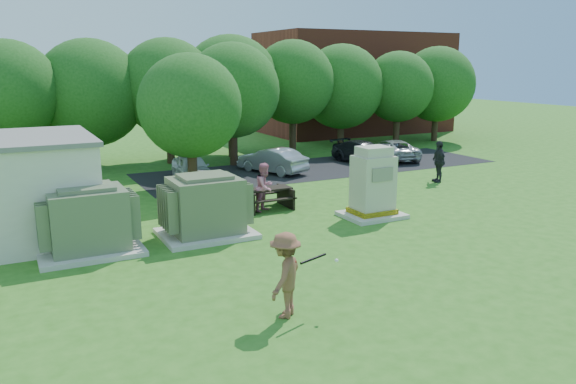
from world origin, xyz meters
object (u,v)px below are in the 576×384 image
car_dark (364,152)px  person_at_picnic (265,187)px  transformer_right (206,207)px  car_silver_a (272,160)px  person_walking_right (439,161)px  transformer_left (88,222)px  car_white (192,168)px  car_silver_b (392,150)px  batter (285,275)px  picnic_table (267,196)px  generator_cabinet (373,187)px

car_dark → person_at_picnic: bearing=-153.9°
transformer_right → car_silver_a: bearing=53.1°
person_walking_right → car_dark: 6.01m
transformer_left → car_white: (6.06, 8.88, -0.34)m
person_walking_right → car_silver_b: 6.53m
transformer_left → car_silver_a: 13.76m
transformer_right → car_silver_b: bearing=32.3°
transformer_left → person_walking_right: bearing=10.9°
batter → car_silver_a: size_ratio=0.50×
transformer_right → picnic_table: bearing=34.9°
person_walking_right → car_silver_b: (2.02, 6.20, -0.41)m
person_walking_right → car_silver_b: person_walking_right is taller
person_walking_right → car_white: bearing=-101.1°
transformer_left → car_white: size_ratio=0.81×
car_silver_b → car_white: bearing=15.6°
picnic_table → car_silver_b: car_silver_b is taller
transformer_left → generator_cabinet: generator_cabinet is taller
transformer_left → batter: transformer_left is taller
transformer_right → transformer_left: bearing=180.0°
generator_cabinet → car_silver_a: (0.45, 9.55, -0.51)m
generator_cabinet → person_walking_right: size_ratio=1.32×
transformer_left → transformer_right: bearing=0.0°
picnic_table → transformer_right: bearing=-145.1°
picnic_table → person_at_picnic: person_at_picnic is taller
picnic_table → person_at_picnic: (-0.19, -0.27, 0.42)m
picnic_table → batter: bearing=-112.6°
transformer_left → batter: size_ratio=1.52×
transformer_left → person_at_picnic: 7.09m
batter → car_silver_a: 17.16m
car_silver_a → person_at_picnic: bearing=40.5°
transformer_right → car_silver_b: size_ratio=0.70×
transformer_left → transformer_right: same height
car_silver_b → generator_cabinet: bearing=62.6°
transformer_left → transformer_right: (3.70, 0.00, 0.00)m
person_walking_right → person_at_picnic: bearing=-65.7°
generator_cabinet → batter: 9.03m
transformer_left → person_walking_right: 16.84m
transformer_left → generator_cabinet: bearing=-3.4°
car_dark → car_silver_b: 2.21m
person_at_picnic → car_silver_b: person_at_picnic is taller
picnic_table → person_walking_right: size_ratio=0.98×
transformer_left → picnic_table: (6.99, 2.29, -0.45)m
generator_cabinet → car_silver_b: 13.15m
transformer_right → picnic_table: transformer_right is taller
transformer_right → person_at_picnic: size_ratio=1.59×
car_white → transformer_left: bearing=-119.9°
car_white → car_silver_a: 4.38m
transformer_right → person_walking_right: transformer_right is taller
generator_cabinet → person_walking_right: generator_cabinet is taller
car_silver_a → car_silver_b: bearing=161.2°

